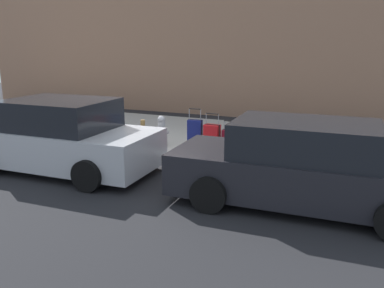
% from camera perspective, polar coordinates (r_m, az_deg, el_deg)
% --- Properties ---
extents(ground_plane, '(40.00, 40.00, 0.00)m').
position_cam_1_polar(ground_plane, '(10.24, -6.89, -1.95)').
color(ground_plane, black).
extents(sidewalk_curb, '(18.00, 5.00, 0.14)m').
position_cam_1_polar(sidewalk_curb, '(12.38, -1.14, 1.29)').
color(sidewalk_curb, '#9E9B93').
rests_on(sidewalk_curb, ground_plane).
extents(suitcase_black_0, '(0.37, 0.26, 0.79)m').
position_cam_1_polar(suitcase_black_0, '(9.72, 13.39, -0.57)').
color(suitcase_black_0, black).
rests_on(suitcase_black_0, sidewalk_curb).
extents(suitcase_teal_1, '(0.38, 0.24, 0.84)m').
position_cam_1_polar(suitcase_teal_1, '(9.85, 10.86, -0.04)').
color(suitcase_teal_1, '#0F606B').
rests_on(suitcase_teal_1, sidewalk_curb).
extents(suitcase_olive_2, '(0.36, 0.25, 0.96)m').
position_cam_1_polar(suitcase_olive_2, '(9.92, 8.27, 0.26)').
color(suitcase_olive_2, '#59601E').
rests_on(suitcase_olive_2, sidewalk_curb).
extents(suitcase_maroon_3, '(0.42, 0.27, 0.84)m').
position_cam_1_polar(suitcase_maroon_3, '(10.00, 5.53, 0.33)').
color(suitcase_maroon_3, maroon).
rests_on(suitcase_maroon_3, sidewalk_curb).
extents(suitcase_red_4, '(0.41, 0.26, 0.99)m').
position_cam_1_polar(suitcase_red_4, '(10.17, 2.87, 0.87)').
color(suitcase_red_4, red).
rests_on(suitcase_red_4, sidewalk_curb).
extents(suitcase_navy_5, '(0.38, 0.23, 1.08)m').
position_cam_1_polar(suitcase_navy_5, '(10.36, 0.42, 1.36)').
color(suitcase_navy_5, navy).
rests_on(suitcase_navy_5, sidewalk_curb).
extents(fire_hydrant, '(0.39, 0.21, 0.82)m').
position_cam_1_polar(fire_hydrant, '(10.75, -4.36, 2.00)').
color(fire_hydrant, '#99999E').
rests_on(fire_hydrant, sidewalk_curb).
extents(bollard_post, '(0.12, 0.12, 0.69)m').
position_cam_1_polar(bollard_post, '(10.87, -7.00, 1.64)').
color(bollard_post, brown).
rests_on(bollard_post, sidewalk_curb).
extents(parked_car_charcoal_0, '(4.71, 2.09, 1.53)m').
position_cam_1_polar(parked_car_charcoal_0, '(7.27, 15.62, -3.16)').
color(parked_car_charcoal_0, black).
rests_on(parked_car_charcoal_0, ground_plane).
extents(parked_car_silver_1, '(4.43, 2.21, 1.62)m').
position_cam_1_polar(parked_car_silver_1, '(9.48, -18.14, 0.89)').
color(parked_car_silver_1, '#B2B5BA').
rests_on(parked_car_silver_1, ground_plane).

